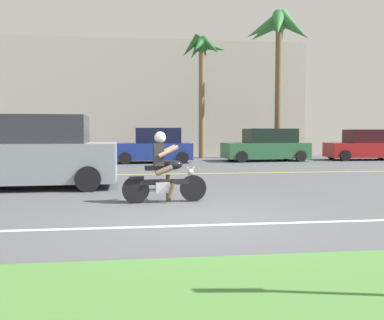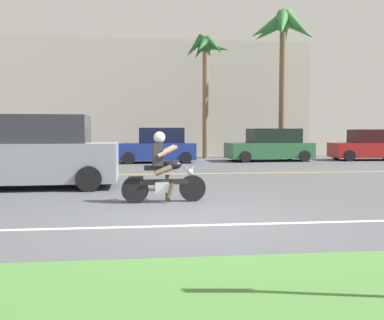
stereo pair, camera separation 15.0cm
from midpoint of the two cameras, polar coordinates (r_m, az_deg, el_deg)
ground at (r=9.94m, az=-1.17°, el=-4.81°), size 56.00×30.00×0.04m
lane_line_near at (r=6.63m, az=1.45°, el=-9.02°), size 50.40×0.12×0.01m
lane_line_far at (r=14.57m, az=-2.80°, el=-1.92°), size 50.40×0.12×0.01m
motorcyclist at (r=8.70m, az=-3.50°, el=-1.74°), size 1.79×0.58×1.49m
suv_nearby at (r=11.73m, az=-21.89°, el=0.94°), size 5.02×2.20×1.92m
parked_car_0 at (r=19.52m, az=-23.27°, el=1.35°), size 4.26×2.01×1.53m
parked_car_1 at (r=19.95m, az=-4.52°, el=1.86°), size 3.70×1.99×1.68m
parked_car_2 at (r=21.40m, az=10.96°, el=1.92°), size 4.37×2.26×1.65m
parked_car_3 at (r=23.58m, az=23.54°, el=1.79°), size 3.91×1.95×1.61m
palm_tree_0 at (r=23.58m, az=2.11°, el=13.94°), size 2.70×2.74×6.85m
palm_tree_1 at (r=24.48m, az=12.64°, el=16.58°), size 3.93×3.84×8.20m
building_far at (r=27.87m, az=-4.92°, el=8.25°), size 19.77×4.00×7.19m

